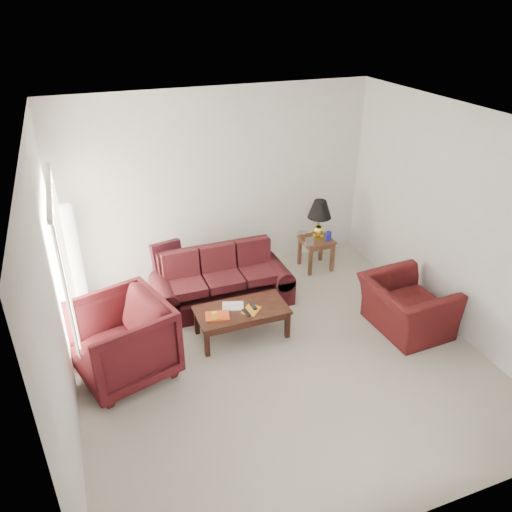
{
  "coord_description": "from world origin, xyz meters",
  "views": [
    {
      "loc": [
        -2.09,
        -4.68,
        4.19
      ],
      "look_at": [
        0.0,
        0.85,
        1.05
      ],
      "focal_mm": 35.0,
      "sensor_mm": 36.0,
      "label": 1
    }
  ],
  "objects": [
    {
      "name": "end_table",
      "position": [
        1.5,
        1.96,
        0.27
      ],
      "size": [
        0.54,
        0.54,
        0.55
      ],
      "primitive_type": null,
      "rotation": [
        0.0,
        0.0,
        -0.08
      ],
      "color": "#462618",
      "rests_on": "ground"
    },
    {
      "name": "blue_canister",
      "position": [
        1.65,
        1.83,
        0.62
      ],
      "size": [
        0.1,
        0.1,
        0.15
      ],
      "primitive_type": "cylinder",
      "rotation": [
        0.0,
        0.0,
        0.06
      ],
      "color": "#17168F",
      "rests_on": "end_table"
    },
    {
      "name": "coffee_table",
      "position": [
        -0.3,
        0.59,
        0.22
      ],
      "size": [
        1.36,
        0.94,
        0.43
      ],
      "primitive_type": null,
      "rotation": [
        0.0,
        0.0,
        -0.29
      ],
      "color": "black",
      "rests_on": "ground"
    },
    {
      "name": "throw_pillow",
      "position": [
        -1.01,
        1.93,
        0.69
      ],
      "size": [
        0.49,
        0.3,
        0.47
      ],
      "primitive_type": "cube",
      "rotation": [
        -0.21,
        0.0,
        0.2
      ],
      "color": "black",
      "rests_on": "sofa"
    },
    {
      "name": "floor_lamp",
      "position": [
        -2.32,
        2.14,
        0.82
      ],
      "size": [
        0.34,
        0.34,
        1.64
      ],
      "primitive_type": null,
      "rotation": [
        0.0,
        0.0,
        0.35
      ],
      "color": "silver",
      "rests_on": "ground"
    },
    {
      "name": "sofa",
      "position": [
        -0.32,
        1.43,
        0.42
      ],
      "size": [
        2.05,
        0.91,
        0.83
      ],
      "primitive_type": null,
      "rotation": [
        0.0,
        0.0,
        0.01
      ],
      "color": "black",
      "rests_on": "ground"
    },
    {
      "name": "blinds",
      "position": [
        -2.42,
        1.3,
        1.08
      ],
      "size": [
        0.1,
        2.0,
        2.16
      ],
      "primitive_type": "cube",
      "color": "silver",
      "rests_on": "ground"
    },
    {
      "name": "clock",
      "position": [
        1.27,
        1.77,
        0.62
      ],
      "size": [
        0.14,
        0.06,
        0.14
      ],
      "primitive_type": "cube",
      "rotation": [
        0.0,
        0.0,
        -0.05
      ],
      "color": "silver",
      "rests_on": "end_table"
    },
    {
      "name": "floor",
      "position": [
        0.0,
        0.0,
        0.0
      ],
      "size": [
        5.0,
        5.0,
        0.0
      ],
      "primitive_type": "plane",
      "color": "beige",
      "rests_on": "ground"
    },
    {
      "name": "remote_b",
      "position": [
        -0.15,
        0.57,
        0.46
      ],
      "size": [
        0.06,
        0.18,
        0.02
      ],
      "primitive_type": "cube",
      "rotation": [
        0.0,
        0.0,
        0.04
      ],
      "color": "black",
      "rests_on": "coffee_table"
    },
    {
      "name": "remote_a",
      "position": [
        -0.29,
        0.45,
        0.46
      ],
      "size": [
        0.07,
        0.18,
        0.02
      ],
      "primitive_type": "cube",
      "rotation": [
        0.0,
        0.0,
        0.11
      ],
      "color": "black",
      "rests_on": "coffee_table"
    },
    {
      "name": "armchair_right",
      "position": [
        1.87,
        -0.05,
        0.36
      ],
      "size": [
        1.03,
        1.17,
        0.73
      ],
      "primitive_type": "imported",
      "rotation": [
        0.0,
        0.0,
        1.62
      ],
      "color": "#3C0E0E",
      "rests_on": "ground"
    },
    {
      "name": "yellow_glass",
      "position": [
        -0.72,
        0.49,
        0.49
      ],
      "size": [
        0.08,
        0.08,
        0.11
      ],
      "primitive_type": "cylinder",
      "rotation": [
        0.0,
        0.0,
        0.28
      ],
      "color": "yellow",
      "rests_on": "coffee_table"
    },
    {
      "name": "picture_frame",
      "position": [
        1.31,
        2.12,
        0.62
      ],
      "size": [
        0.19,
        0.2,
        0.05
      ],
      "primitive_type": "cube",
      "rotation": [
        1.36,
        0.0,
        0.58
      ],
      "color": "#B8B9BD",
      "rests_on": "end_table"
    },
    {
      "name": "magazine_red",
      "position": [
        -0.66,
        0.53,
        0.44
      ],
      "size": [
        0.36,
        0.3,
        0.02
      ],
      "primitive_type": "cube",
      "rotation": [
        0.0,
        0.0,
        -0.23
      ],
      "color": "#BF3E13",
      "rests_on": "coffee_table"
    },
    {
      "name": "magazine_orange",
      "position": [
        -0.2,
        0.51,
        0.44
      ],
      "size": [
        0.32,
        0.32,
        0.01
      ],
      "primitive_type": "cube",
      "rotation": [
        0.0,
        0.0,
        0.8
      ],
      "color": "orange",
      "rests_on": "coffee_table"
    },
    {
      "name": "table_lamp",
      "position": [
        1.55,
        2.0,
        0.88
      ],
      "size": [
        0.46,
        0.46,
        0.66
      ],
      "primitive_type": null,
      "rotation": [
        0.0,
        0.0,
        -0.19
      ],
      "color": "gold",
      "rests_on": "end_table"
    },
    {
      "name": "magazine_white",
      "position": [
        -0.4,
        0.69,
        0.44
      ],
      "size": [
        0.34,
        0.29,
        0.02
      ],
      "primitive_type": "cube",
      "rotation": [
        0.0,
        0.0,
        -0.31
      ],
      "color": "white",
      "rests_on": "coffee_table"
    },
    {
      "name": "armchair_left",
      "position": [
        -1.9,
        0.37,
        0.5
      ],
      "size": [
        1.35,
        1.33,
        1.0
      ],
      "primitive_type": "imported",
      "rotation": [
        0.0,
        0.0,
        -1.28
      ],
      "color": "#420F13",
      "rests_on": "ground"
    }
  ]
}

